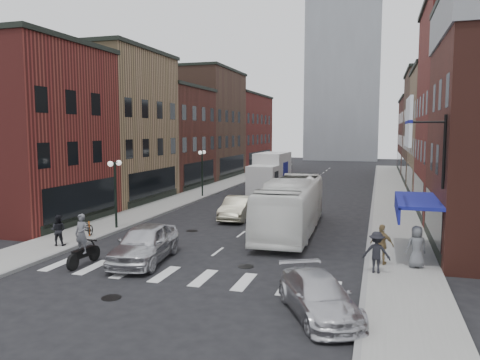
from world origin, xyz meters
name	(u,v)px	position (x,y,z in m)	size (l,w,h in m)	color
ground	(211,257)	(0.00, 0.00, 0.00)	(160.00, 160.00, 0.00)	black
sidewalk_left	(207,190)	(-8.50, 22.00, 0.07)	(3.00, 74.00, 0.15)	gray
sidewalk_right	(392,198)	(8.50, 22.00, 0.07)	(3.00, 74.00, 0.15)	gray
curb_left	(222,192)	(-7.00, 22.00, 0.00)	(0.20, 74.00, 0.16)	gray
curb_right	(374,198)	(7.00, 22.00, 0.00)	(0.20, 74.00, 0.16)	gray
crosswalk_stripes	(185,276)	(0.00, -3.00, 0.00)	(12.00, 2.20, 0.01)	silver
bldg_left_near	(13,134)	(-14.99, 4.50, 5.65)	(10.30, 9.20, 11.30)	maroon
bldg_left_mid_a	(99,127)	(-14.99, 14.00, 6.15)	(10.30, 10.20, 12.30)	#8C714D
bldg_left_mid_b	(155,137)	(-14.99, 24.00, 5.15)	(10.30, 10.20, 10.30)	#4D231B
bldg_left_far_a	(195,124)	(-14.99, 35.00, 6.65)	(10.30, 12.20, 13.30)	brown
bldg_left_far_b	(229,132)	(-14.99, 49.00, 5.65)	(10.30, 16.20, 11.30)	maroon
bldg_right_mid_b	(474,133)	(14.99, 24.00, 5.65)	(10.30, 10.20, 11.30)	#8C714D
bldg_right_far_a	(454,128)	(14.99, 35.00, 6.15)	(10.30, 12.20, 12.30)	brown
bldg_right_far_b	(439,135)	(14.99, 49.00, 5.15)	(10.30, 16.20, 10.30)	#4D231B
awning_blue	(413,202)	(8.93, 2.50, 2.63)	(1.80, 5.00, 0.78)	navy
billboard_sign	(411,124)	(8.59, 0.50, 6.13)	(1.52, 3.00, 3.70)	black
distant_tower	(345,34)	(0.00, 78.00, 25.00)	(14.00, 14.00, 50.00)	#9399A0
streetlamp_near	(115,181)	(-7.40, 4.00, 2.91)	(0.32, 1.22, 4.11)	black
streetlamp_far	(202,164)	(-7.40, 18.00, 2.91)	(0.32, 1.22, 4.11)	black
bike_rack	(86,230)	(-7.60, 1.30, 0.55)	(0.08, 0.68, 0.80)	#D8590C
box_truck	(270,173)	(-2.62, 23.55, 1.81)	(2.72, 8.49, 3.67)	silver
motorcycle_rider	(83,242)	(-4.82, -2.90, 1.07)	(0.66, 2.25, 2.29)	black
transit_bus	(291,206)	(2.62, 6.27, 1.56)	(2.61, 11.17, 3.11)	white
sedan_left_near	(145,243)	(-2.54, -1.57, 0.85)	(2.01, 4.98, 1.70)	silver
sedan_left_far	(237,208)	(-1.52, 9.23, 0.75)	(1.59, 4.57, 1.51)	#B9B396
curb_car	(319,296)	(5.68, -5.49, 0.64)	(1.79, 4.40, 1.28)	silver
parked_bicycle	(86,229)	(-7.50, 1.21, 0.59)	(0.59, 1.68, 0.88)	black
ped_left_solo	(58,230)	(-7.82, -0.65, 0.92)	(0.75, 0.43, 1.55)	black
ped_right_a	(377,252)	(7.40, -0.76, 0.99)	(1.09, 0.54, 1.68)	black
ped_right_b	(382,244)	(7.61, 0.52, 1.02)	(1.01, 0.51, 1.73)	olive
ped_right_c	(417,247)	(9.00, 0.46, 1.03)	(0.86, 0.56, 1.77)	slate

